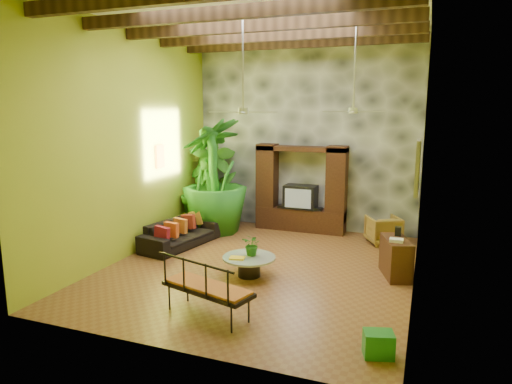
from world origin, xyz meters
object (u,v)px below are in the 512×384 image
at_px(sofa, 180,233).
at_px(tall_plant_b, 199,190).
at_px(entertainment_center, 301,195).
at_px(iron_bench, 205,286).
at_px(wicker_armchair, 383,230).
at_px(ceiling_fan_back, 354,101).
at_px(side_console, 396,258).
at_px(tall_plant_a, 214,182).
at_px(tall_plant_c, 215,176).
at_px(coffee_table, 249,264).
at_px(green_bin, 378,344).
at_px(ceiling_fan_front, 243,100).

relative_size(sofa, tall_plant_b, 0.98).
distance_m(entertainment_center, iron_bench, 5.61).
bearing_deg(wicker_armchair, entertainment_center, -39.61).
distance_m(ceiling_fan_back, side_console, 3.28).
xyz_separation_m(tall_plant_a, tall_plant_c, (0.28, -0.55, 0.26)).
relative_size(entertainment_center, coffee_table, 2.32).
bearing_deg(wicker_armchair, tall_plant_c, -20.96).
distance_m(sofa, iron_bench, 3.94).
bearing_deg(tall_plant_a, side_console, -24.31).
bearing_deg(ceiling_fan_back, sofa, -173.25).
bearing_deg(entertainment_center, tall_plant_a, -170.08).
relative_size(sofa, iron_bench, 1.30).
distance_m(tall_plant_b, green_bin, 7.27).
bearing_deg(wicker_armchair, sofa, -4.41).
height_order(ceiling_fan_back, iron_bench, ceiling_fan_back).
bearing_deg(tall_plant_b, entertainment_center, 18.01).
xyz_separation_m(ceiling_fan_front, coffee_table, (0.17, -0.14, -3.15)).
bearing_deg(entertainment_center, tall_plant_c, -154.94).
xyz_separation_m(sofa, tall_plant_a, (-0.05, 1.99, 0.93)).
distance_m(ceiling_fan_front, tall_plant_b, 4.28).
distance_m(ceiling_fan_back, tall_plant_c, 4.24).
height_order(iron_bench, green_bin, iron_bench).
distance_m(coffee_table, iron_bench, 1.94).
bearing_deg(ceiling_fan_front, ceiling_fan_back, 41.63).
relative_size(tall_plant_a, coffee_table, 2.40).
bearing_deg(tall_plant_b, sofa, -79.47).
xyz_separation_m(sofa, side_console, (4.95, -0.27, 0.07)).
bearing_deg(tall_plant_c, ceiling_fan_front, -54.05).
relative_size(iron_bench, side_console, 1.72).
height_order(entertainment_center, sofa, entertainment_center).
bearing_deg(sofa, tall_plant_b, 20.90).
bearing_deg(entertainment_center, wicker_armchair, -12.09).
xyz_separation_m(tall_plant_a, green_bin, (5.00, -5.38, -1.07)).
height_order(ceiling_fan_front, iron_bench, ceiling_fan_front).
distance_m(wicker_armchair, coffee_table, 3.91).
distance_m(sofa, tall_plant_c, 1.88).
distance_m(ceiling_fan_back, iron_bench, 4.92).
bearing_deg(coffee_table, iron_bench, -89.28).
relative_size(entertainment_center, ceiling_fan_back, 1.29).
bearing_deg(tall_plant_c, ceiling_fan_back, -14.84).
bearing_deg(sofa, wicker_armchair, -56.52).
relative_size(entertainment_center, tall_plant_b, 1.10).
bearing_deg(iron_bench, ceiling_fan_back, 82.28).
xyz_separation_m(wicker_armchair, coffee_table, (-2.25, -3.20, -0.08)).
bearing_deg(iron_bench, green_bin, 11.83).
distance_m(tall_plant_a, tall_plant_b, 0.52).
relative_size(tall_plant_a, side_console, 2.62).
xyz_separation_m(tall_plant_c, coffee_table, (2.03, -2.71, -1.25)).
relative_size(ceiling_fan_front, coffee_table, 1.79).
xyz_separation_m(entertainment_center, side_console, (2.65, -2.67, -0.59)).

